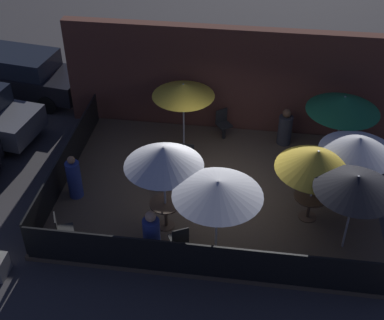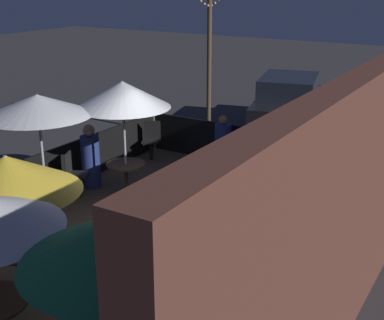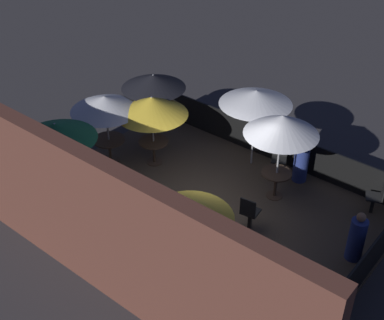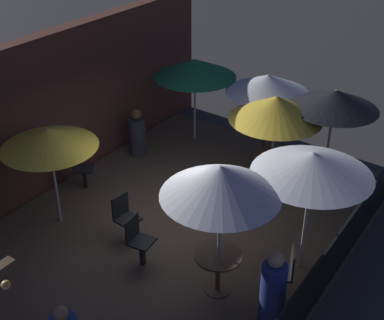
% 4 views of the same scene
% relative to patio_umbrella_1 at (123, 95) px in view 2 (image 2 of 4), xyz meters
% --- Properties ---
extents(ground_plane, '(60.00, 60.00, 0.00)m').
position_rel_patio_umbrella_1_xyz_m(ground_plane, '(1.10, 1.57, -2.27)').
color(ground_plane, '#383538').
extents(patio_deck, '(8.41, 6.15, 0.12)m').
position_rel_patio_umbrella_1_xyz_m(patio_deck, '(1.10, 1.57, -2.21)').
color(patio_deck, brown).
rests_on(patio_deck, ground_plane).
extents(building_wall, '(10.01, 0.36, 3.38)m').
position_rel_patio_umbrella_1_xyz_m(building_wall, '(1.10, 4.87, -0.58)').
color(building_wall, brown).
rests_on(building_wall, ground_plane).
extents(fence_front, '(8.21, 0.05, 0.95)m').
position_rel_patio_umbrella_1_xyz_m(fence_front, '(1.10, -1.46, -1.67)').
color(fence_front, black).
rests_on(fence_front, patio_deck).
extents(fence_side_left, '(0.05, 5.95, 0.95)m').
position_rel_patio_umbrella_1_xyz_m(fence_side_left, '(-3.06, 1.57, -1.67)').
color(fence_side_left, black).
rests_on(fence_side_left, patio_deck).
extents(patio_umbrella_1, '(1.85, 1.85, 2.40)m').
position_rel_patio_umbrella_1_xyz_m(patio_umbrella_1, '(0.00, 0.00, 0.00)').
color(patio_umbrella_1, '#B2B2B7').
rests_on(patio_umbrella_1, patio_deck).
extents(patio_umbrella_2, '(1.96, 1.96, 2.07)m').
position_rel_patio_umbrella_1_xyz_m(patio_umbrella_2, '(3.50, 0.81, -0.34)').
color(patio_umbrella_2, '#B2B2B7').
rests_on(patio_umbrella_2, patio_deck).
extents(patio_umbrella_3, '(1.97, 1.97, 2.30)m').
position_rel_patio_umbrella_1_xyz_m(patio_umbrella_3, '(1.32, -0.89, -0.05)').
color(patio_umbrella_3, '#B2B2B7').
rests_on(patio_umbrella_3, patio_deck).
extents(patio_umbrella_4, '(1.80, 1.80, 2.04)m').
position_rel_patio_umbrella_1_xyz_m(patio_umbrella_4, '(-0.10, 3.60, -0.30)').
color(patio_umbrella_4, '#B2B2B7').
rests_on(patio_umbrella_4, patio_deck).
extents(patio_umbrella_5, '(2.00, 2.00, 2.12)m').
position_rel_patio_umbrella_1_xyz_m(patio_umbrella_5, '(4.32, 3.37, -0.25)').
color(patio_umbrella_5, '#B2B2B7').
rests_on(patio_umbrella_5, patio_deck).
extents(dining_table_1, '(0.78, 0.78, 0.75)m').
position_rel_patio_umbrella_1_xyz_m(dining_table_1, '(0.00, -0.00, -1.56)').
color(dining_table_1, '#4C3828').
rests_on(dining_table_1, patio_deck).
extents(dining_table_2, '(0.84, 0.84, 0.71)m').
position_rel_patio_umbrella_1_xyz_m(dining_table_2, '(3.50, 0.81, -1.59)').
color(dining_table_2, '#4C3828').
rests_on(dining_table_2, patio_deck).
extents(patio_chair_0, '(0.53, 0.53, 0.94)m').
position_rel_patio_umbrella_1_xyz_m(patio_chair_0, '(-2.29, -1.00, -1.63)').
color(patio_chair_0, black).
rests_on(patio_chair_0, patio_deck).
extents(patio_chair_1, '(0.56, 0.56, 0.94)m').
position_rel_patio_umbrella_1_xyz_m(patio_chair_1, '(1.03, 4.10, -1.63)').
color(patio_chair_1, black).
rests_on(patio_chair_1, patio_deck).
extents(patio_chair_2, '(0.45, 0.45, 0.95)m').
position_rel_patio_umbrella_1_xyz_m(patio_chair_2, '(-0.20, 1.50, -1.62)').
color(patio_chair_2, black).
rests_on(patio_chair_2, patio_deck).
extents(patio_chair_3, '(0.54, 0.54, 0.94)m').
position_rel_patio_umbrella_1_xyz_m(patio_chair_3, '(0.48, -0.94, -1.63)').
color(patio_chair_3, black).
rests_on(patio_chair_3, patio_deck).
extents(patio_chair_4, '(0.43, 0.43, 0.95)m').
position_rel_patio_umbrella_1_xyz_m(patio_chair_4, '(0.18, 2.13, -1.63)').
color(patio_chair_4, black).
rests_on(patio_chair_4, patio_deck).
extents(patron_0, '(0.51, 0.51, 1.28)m').
position_rel_patio_umbrella_1_xyz_m(patron_0, '(-2.57, 0.82, -1.58)').
color(patron_0, navy).
rests_on(patron_0, patio_deck).
extents(patron_1, '(0.56, 0.56, 1.18)m').
position_rel_patio_umbrella_1_xyz_m(patron_1, '(2.89, 4.06, -1.63)').
color(patron_1, '#333338').
rests_on(patron_1, patio_deck).
extents(patron_2, '(0.55, 0.55, 1.37)m').
position_rel_patio_umbrella_1_xyz_m(patron_2, '(-0.13, -1.04, -1.53)').
color(patron_2, navy).
rests_on(patron_2, patio_deck).
extents(planter_box, '(0.75, 0.52, 0.81)m').
position_rel_patio_umbrella_1_xyz_m(planter_box, '(-3.70, -1.99, -1.91)').
color(planter_box, gray).
rests_on(planter_box, ground_plane).
extents(light_post, '(1.10, 0.12, 4.20)m').
position_rel_patio_umbrella_1_xyz_m(light_post, '(-4.60, -0.71, 0.07)').
color(light_post, brown).
rests_on(light_post, ground_plane).
extents(parked_car_0, '(4.35, 2.64, 1.62)m').
position_rel_patio_umbrella_1_xyz_m(parked_car_0, '(-6.86, 0.71, -1.42)').
color(parked_car_0, black).
rests_on(parked_car_0, ground_plane).
extents(parked_car_1, '(4.75, 2.38, 1.62)m').
position_rel_patio_umbrella_1_xyz_m(parked_car_1, '(-6.80, 3.31, -1.42)').
color(parked_car_1, '#5B5B60').
rests_on(parked_car_1, ground_plane).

